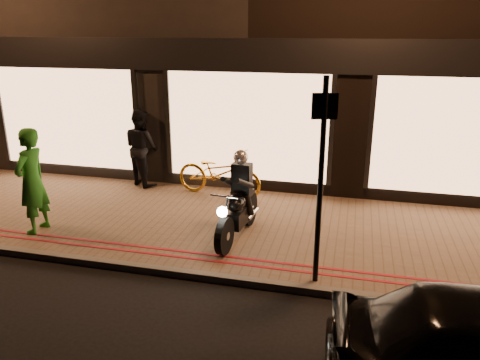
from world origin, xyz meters
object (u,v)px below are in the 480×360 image
Objects in this scene: motorcycle at (239,205)px; person_green at (32,181)px; sign_post at (321,173)px; bicycle_gold at (219,173)px.

person_green reaches higher than motorcycle.
person_green is at bearing 173.82° from sign_post.
sign_post is at bearing -134.86° from bicycle_gold.
motorcycle is at bearing 100.27° from person_green.
sign_post reaches higher than motorcycle.
bicycle_gold is (-2.44, 3.24, -1.15)m from sign_post.
person_green is (-5.15, 0.56, -0.71)m from sign_post.
person_green reaches higher than bicycle_gold.
sign_post reaches higher than bicycle_gold.
sign_post reaches higher than person_green.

